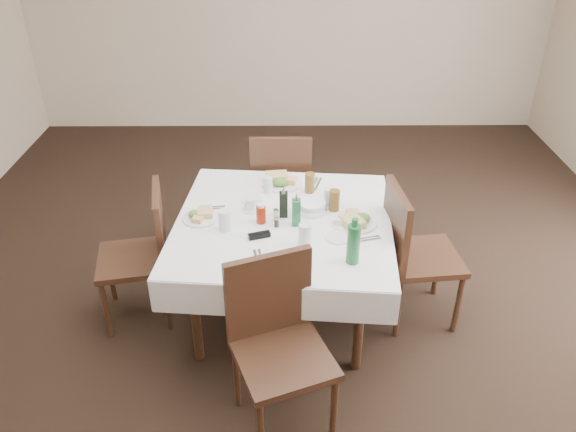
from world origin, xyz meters
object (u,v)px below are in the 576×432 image
object	(u,v)px
oil_cruet_dark	(284,203)
coffee_mug	(251,205)
chair_south	(277,334)
chair_west	(146,247)
water_s	(305,235)
water_w	(225,220)
green_bottle	(353,243)
water_e	(329,197)
dining_table	(283,230)
chair_east	(410,248)
bread_basket	(312,206)
oil_cruet_green	(296,211)
ketchup_bottle	(261,214)
chair_north	(281,181)
water_n	(268,185)

from	to	relation	value
oil_cruet_dark	coffee_mug	distance (m)	0.24
chair_south	chair_west	world-z (taller)	chair_south
chair_south	water_s	world-z (taller)	chair_south
water_w	green_bottle	xyz separation A→B (m)	(0.77, -0.35, 0.06)
water_e	water_w	bearing A→B (deg)	-155.09
dining_table	chair_east	xyz separation A→B (m)	(0.84, -0.05, -0.11)
chair_east	green_bottle	world-z (taller)	green_bottle
water_w	bread_basket	xyz separation A→B (m)	(0.56, 0.23, -0.04)
water_s	bread_basket	bearing A→B (deg)	81.83
chair_west	green_bottle	distance (m)	1.44
dining_table	chair_south	size ratio (longest dim) A/B	1.49
chair_east	coffee_mug	world-z (taller)	chair_east
water_s	oil_cruet_green	world-z (taller)	oil_cruet_green
bread_basket	coffee_mug	bearing A→B (deg)	178.14
dining_table	ketchup_bottle	xyz separation A→B (m)	(-0.14, -0.03, 0.14)
water_e	green_bottle	size ratio (longest dim) A/B	0.41
chair_north	green_bottle	distance (m)	1.46
chair_west	oil_cruet_dark	xyz separation A→B (m)	(0.92, 0.05, 0.30)
chair_west	ketchup_bottle	bearing A→B (deg)	-1.76
water_s	water_e	distance (m)	0.52
dining_table	bread_basket	bearing A→B (deg)	32.10
chair_south	ketchup_bottle	size ratio (longest dim) A/B	7.49
water_s	bread_basket	world-z (taller)	water_s
bread_basket	ketchup_bottle	bearing A→B (deg)	-156.39
water_n	oil_cruet_green	distance (m)	0.48
chair_west	water_e	distance (m)	1.28
water_s	water_w	size ratio (longest dim) A/B	1.03
chair_east	bread_basket	size ratio (longest dim) A/B	4.88
dining_table	bread_basket	size ratio (longest dim) A/B	7.36
chair_west	green_bottle	bearing A→B (deg)	-19.26
water_s	oil_cruet_dark	size ratio (longest dim) A/B	0.64
chair_south	chair_east	distance (m)	1.20
oil_cruet_dark	oil_cruet_green	bearing A→B (deg)	-53.21
ketchup_bottle	coffee_mug	xyz separation A→B (m)	(-0.07, 0.16, -0.02)
water_w	green_bottle	world-z (taller)	green_bottle
water_e	chair_north	bearing A→B (deg)	114.98
ketchup_bottle	chair_south	bearing A→B (deg)	-82.81
chair_south	water_n	bearing A→B (deg)	93.23
chair_south	water_s	xyz separation A→B (m)	(0.17, 0.58, 0.25)
green_bottle	chair_north	bearing A→B (deg)	106.95
water_w	chair_east	bearing A→B (deg)	2.90
dining_table	water_e	world-z (taller)	water_e
water_w	coffee_mug	xyz separation A→B (m)	(0.15, 0.24, -0.03)
water_s	green_bottle	distance (m)	0.33
water_w	oil_cruet_green	xyz separation A→B (m)	(0.45, 0.06, 0.03)
water_n	water_w	size ratio (longest dim) A/B	0.85
chair_north	oil_cruet_green	size ratio (longest dim) A/B	4.34
chair_east	bread_basket	xyz separation A→B (m)	(-0.65, 0.17, 0.22)
chair_west	bread_basket	bearing A→B (deg)	6.22
water_n	coffee_mug	bearing A→B (deg)	-113.55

